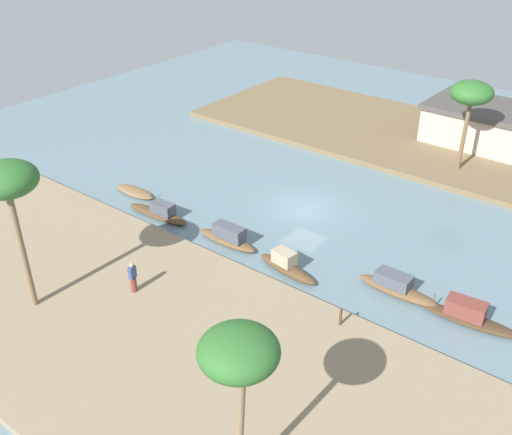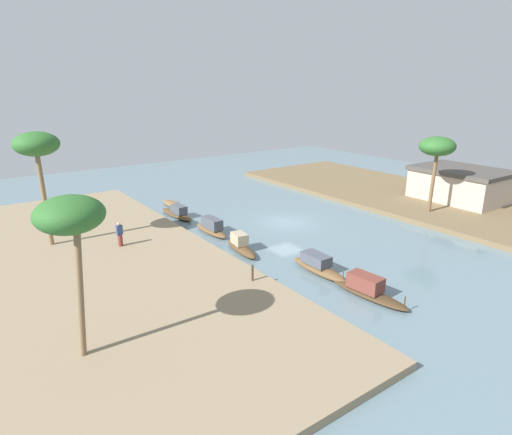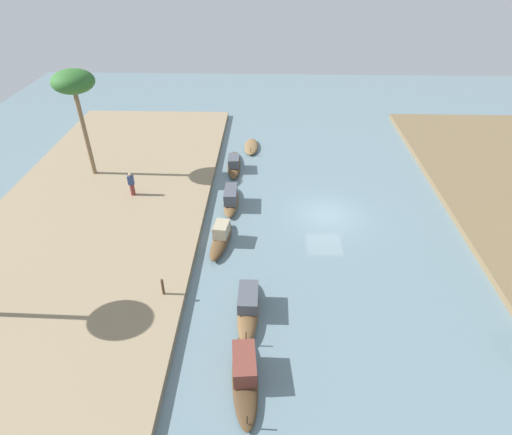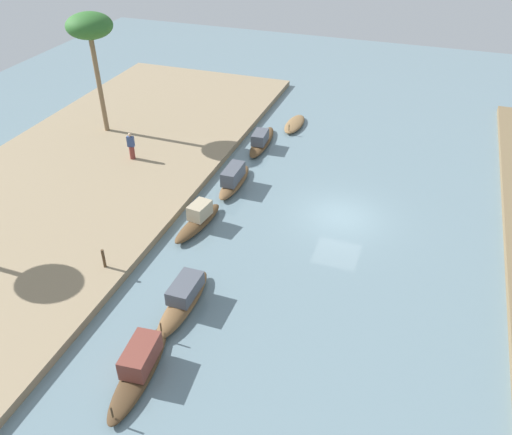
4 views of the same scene
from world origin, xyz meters
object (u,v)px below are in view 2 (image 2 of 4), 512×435
at_px(sampan_open_hull, 172,204).
at_px(sampan_with_tall_canopy, 211,228).
at_px(person_on_near_bank, 120,235).
at_px(sampan_upstream_small, 318,266).
at_px(palm_tree_left_far, 70,218).
at_px(palm_tree_right_tall, 437,147).
at_px(sampan_near_left_bank, 367,289).
at_px(riverside_building, 460,184).
at_px(palm_tree_left_near, 37,147).
at_px(sampan_midstream, 241,246).
at_px(mooring_post, 252,273).
at_px(sampan_with_red_awning, 177,213).

bearing_deg(sampan_open_hull, sampan_with_tall_canopy, -6.59).
bearing_deg(person_on_near_bank, sampan_with_tall_canopy, 166.89).
height_order(sampan_upstream_small, sampan_open_hull, sampan_upstream_small).
xyz_separation_m(sampan_with_tall_canopy, person_on_near_bank, (-0.49, -7.06, 0.70)).
relative_size(palm_tree_left_far, palm_tree_right_tall, 1.03).
height_order(sampan_near_left_bank, palm_tree_left_far, palm_tree_left_far).
relative_size(sampan_open_hull, palm_tree_left_far, 0.49).
relative_size(sampan_open_hull, sampan_near_left_bank, 0.69).
bearing_deg(riverside_building, sampan_open_hull, -123.15).
bearing_deg(palm_tree_right_tall, sampan_with_tall_canopy, -111.10).
height_order(palm_tree_left_near, palm_tree_right_tall, palm_tree_left_near).
bearing_deg(person_on_near_bank, sampan_midstream, 134.59).
bearing_deg(mooring_post, sampan_upstream_small, 79.71).
xyz_separation_m(sampan_with_red_awning, palm_tree_right_tall, (12.76, 18.59, 5.72)).
distance_m(sampan_midstream, sampan_near_left_bank, 9.87).
bearing_deg(sampan_upstream_small, mooring_post, -100.32).
xyz_separation_m(sampan_midstream, palm_tree_right_tall, (2.59, 18.62, 5.65)).
xyz_separation_m(sampan_midstream, sampan_with_tall_canopy, (-4.50, 0.25, 0.05)).
height_order(mooring_post, riverside_building, riverside_building).
bearing_deg(person_on_near_bank, mooring_post, 104.16).
bearing_deg(person_on_near_bank, sampan_upstream_small, 119.88).
bearing_deg(sampan_near_left_bank, palm_tree_right_tall, 107.60).
bearing_deg(sampan_near_left_bank, palm_tree_left_far, -107.50).
bearing_deg(sampan_upstream_small, sampan_midstream, -161.57).
relative_size(sampan_midstream, riverside_building, 0.49).
xyz_separation_m(sampan_midstream, riverside_building, (1.88, 24.59, 1.52)).
distance_m(sampan_with_red_awning, palm_tree_left_near, 12.96).
relative_size(sampan_open_hull, riverside_building, 0.40).
xyz_separation_m(sampan_upstream_small, person_on_near_bank, (-10.79, -8.74, 0.74)).
xyz_separation_m(sampan_with_red_awning, sampan_open_hull, (-3.75, 1.26, -0.20)).
relative_size(sampan_with_red_awning, sampan_midstream, 1.18).
bearing_deg(sampan_near_left_bank, palm_tree_left_near, -150.04).
xyz_separation_m(sampan_with_red_awning, person_on_near_bank, (5.18, -6.84, 0.82)).
relative_size(sampan_midstream, mooring_post, 4.29).
bearing_deg(sampan_open_hull, person_on_near_bank, -42.48).
bearing_deg(palm_tree_left_far, sampan_with_red_awning, 143.97).
xyz_separation_m(sampan_with_red_awning, riverside_building, (12.05, 24.56, 1.60)).
bearing_deg(sampan_open_hull, sampan_upstream_small, 1.58).
bearing_deg(sampan_midstream, sampan_upstream_small, 26.40).
bearing_deg(palm_tree_right_tall, sampan_upstream_small, -79.13).
distance_m(sampan_with_red_awning, mooring_post, 15.38).
bearing_deg(palm_tree_left_near, sampan_with_red_awning, 100.59).
relative_size(sampan_midstream, palm_tree_right_tall, 0.63).
height_order(sampan_with_tall_canopy, palm_tree_right_tall, palm_tree_right_tall).
bearing_deg(sampan_near_left_bank, sampan_midstream, -173.98).
bearing_deg(person_on_near_bank, sampan_near_left_bank, 111.74).
distance_m(sampan_upstream_small, palm_tree_right_tall, 17.91).
distance_m(sampan_with_red_awning, person_on_near_bank, 8.62).
height_order(sampan_with_red_awning, mooring_post, mooring_post).
bearing_deg(palm_tree_left_near, sampan_near_left_bank, 35.42).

